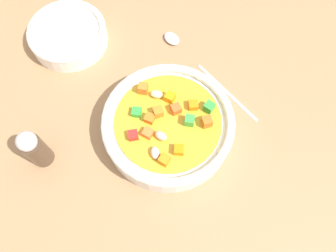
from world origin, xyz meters
The scene contains 5 objects.
ground_plane centered at (0.00, 0.00, -1.00)cm, with size 140.00×140.00×2.00cm, color #9E754F.
soup_bowl_main centered at (0.00, 0.00, 2.64)cm, with size 21.10×21.10×5.88cm.
spoon centered at (-3.45, -14.69, 0.43)cm, with size 18.07×18.13×1.02cm.
side_bowl_small centered at (20.00, -17.18, 1.93)cm, with size 14.40×14.40×3.73cm.
pepper_shaker centered at (19.71, 6.21, 4.40)cm, with size 3.36×3.36×8.88cm.
Camera 1 is at (-1.70, 21.38, 51.09)cm, focal length 35.22 mm.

